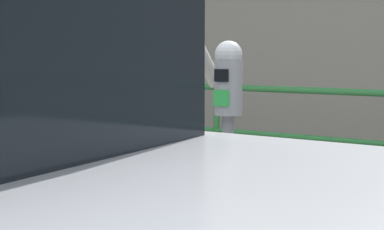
{
  "coord_description": "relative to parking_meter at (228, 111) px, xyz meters",
  "views": [
    {
      "loc": [
        1.66,
        -2.48,
        1.45
      ],
      "look_at": [
        -0.09,
        0.38,
        1.08
      ],
      "focal_mm": 53.75,
      "sensor_mm": 36.0,
      "label": 1
    }
  ],
  "objects": [
    {
      "name": "background_railing",
      "position": [
        -0.14,
        2.09,
        -0.26
      ],
      "size": [
        24.06,
        0.06,
        0.99
      ],
      "color": "#2D7A38",
      "rests_on": "sidewalk_curb"
    },
    {
      "name": "pedestrian_at_meter",
      "position": [
        -0.57,
        -0.0,
        0.04
      ],
      "size": [
        0.63,
        0.57,
        1.75
      ],
      "rotation": [
        0.0,
        0.0,
        0.02
      ],
      "color": "slate",
      "rests_on": "sidewalk_curb"
    },
    {
      "name": "parking_meter",
      "position": [
        0.0,
        0.0,
        0.0
      ],
      "size": [
        0.16,
        0.17,
        1.37
      ],
      "rotation": [
        0.0,
        0.0,
        3.15
      ],
      "color": "slate",
      "rests_on": "sidewalk_curb"
    }
  ]
}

